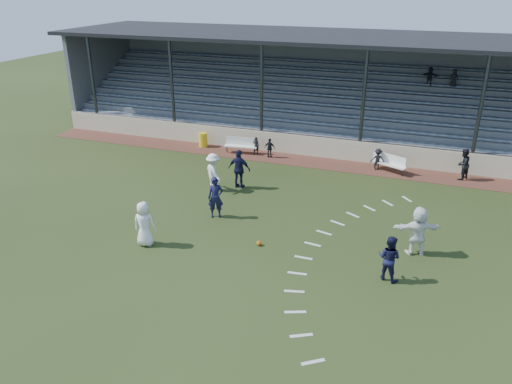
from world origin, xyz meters
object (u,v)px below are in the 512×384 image
football (259,243)px  official (463,164)px  bench_left (241,144)px  player_navy_lead (216,197)px  trash_bin (203,140)px  bench_right (389,161)px  player_white_lead (144,224)px

football → official: 12.85m
bench_left → official: size_ratio=1.21×
football → player_navy_lead: size_ratio=0.11×
trash_bin → official: size_ratio=0.52×
bench_right → official: (3.73, 0.14, 0.27)m
trash_bin → player_white_lead: 12.52m
player_navy_lead → bench_right: bearing=28.3°
trash_bin → player_navy_lead: player_navy_lead is taller
player_white_lead → bench_left: bearing=-96.1°
player_white_lead → bench_right: bearing=-133.9°
bench_left → player_navy_lead: (2.17, -8.50, 0.36)m
bench_left → trash_bin: (-2.70, 0.32, -0.13)m
player_white_lead → player_navy_lead: size_ratio=0.98×
bench_left → football: size_ratio=10.12×
trash_bin → football: size_ratio=4.34×
football → player_white_lead: player_white_lead is taller
trash_bin → bench_left: bearing=-6.7°
bench_left → player_white_lead: player_white_lead is taller
player_navy_lead → player_white_lead: bearing=-139.7°
football → official: (7.64, 10.30, 0.76)m
player_white_lead → official: 16.76m
football → official: bearing=53.4°
football → player_navy_lead: 3.32m
player_navy_lead → official: player_navy_lead is taller
player_navy_lead → official: size_ratio=1.12×
bench_right → player_navy_lead: (-6.58, -8.38, 0.36)m
trash_bin → football: bearing=-54.6°
player_white_lead → trash_bin: bearing=-83.7°
bench_left → bench_right: 8.75m
bench_right → football: bearing=-86.3°
player_navy_lead → football: bearing=-57.3°
bench_right → player_navy_lead: size_ratio=1.05×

